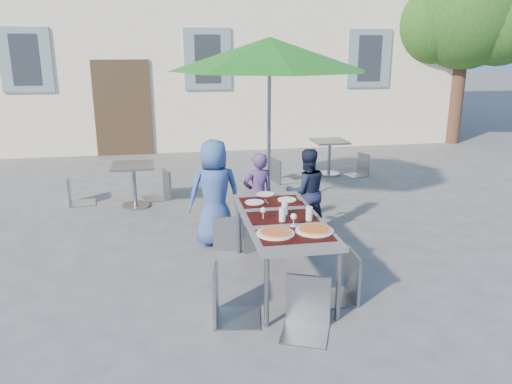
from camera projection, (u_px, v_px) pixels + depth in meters
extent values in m
plane|color=#4F4E51|center=(276.00, 294.00, 5.20)|extent=(90.00, 90.00, 0.00)
cube|color=beige|center=(195.00, 12.00, 15.08)|extent=(13.00, 8.00, 7.00)
cube|color=#3C2D1D|center=(123.00, 108.00, 11.60)|extent=(1.30, 0.06, 2.20)
cube|color=slate|center=(26.00, 60.00, 10.94)|extent=(1.10, 0.06, 1.40)
cube|color=#262B33|center=(25.00, 60.00, 10.92)|extent=(0.60, 0.04, 1.10)
cube|color=slate|center=(208.00, 59.00, 11.63)|extent=(1.10, 0.06, 1.40)
cube|color=#262B33|center=(208.00, 59.00, 11.61)|extent=(0.60, 0.04, 1.10)
cube|color=slate|center=(369.00, 58.00, 12.32)|extent=(1.10, 0.06, 1.40)
cube|color=#262B33|center=(370.00, 58.00, 12.31)|extent=(0.60, 0.04, 1.10)
cylinder|color=#4F3021|center=(457.00, 90.00, 13.01)|extent=(0.36, 0.36, 2.80)
sphere|color=#1A4712|center=(466.00, 13.00, 12.48)|extent=(2.80, 2.80, 2.80)
sphere|color=#1A4712|center=(429.00, 25.00, 12.71)|extent=(2.00, 2.00, 2.00)
sphere|color=#1A4712|center=(500.00, 20.00, 12.28)|extent=(2.20, 2.20, 2.20)
cube|color=#45454A|center=(282.00, 219.00, 5.27)|extent=(0.80, 1.85, 0.05)
cylinder|color=gray|center=(267.00, 292.00, 4.50)|extent=(0.05, 0.05, 0.70)
cylinder|color=gray|center=(338.00, 286.00, 4.61)|extent=(0.05, 0.05, 0.70)
cylinder|color=gray|center=(238.00, 227.00, 6.13)|extent=(0.05, 0.05, 0.70)
cylinder|color=gray|center=(292.00, 223.00, 6.25)|extent=(0.05, 0.05, 0.70)
cube|color=black|center=(295.00, 235.00, 4.74)|extent=(0.70, 0.42, 0.01)
cube|color=black|center=(282.00, 217.00, 5.26)|extent=(0.70, 0.42, 0.01)
cube|color=black|center=(271.00, 201.00, 5.78)|extent=(0.70, 0.42, 0.01)
cylinder|color=white|center=(275.00, 233.00, 4.77)|extent=(0.37, 0.37, 0.01)
cylinder|color=tan|center=(276.00, 232.00, 4.76)|extent=(0.33, 0.33, 0.01)
cylinder|color=#A73710|center=(276.00, 231.00, 4.76)|extent=(0.29, 0.29, 0.01)
cylinder|color=white|center=(314.00, 231.00, 4.84)|extent=(0.37, 0.37, 0.01)
cylinder|color=tan|center=(314.00, 229.00, 4.84)|extent=(0.33, 0.33, 0.01)
cylinder|color=#A0210B|center=(314.00, 229.00, 4.83)|extent=(0.29, 0.29, 0.01)
cylinder|color=silver|center=(282.00, 215.00, 5.10)|extent=(0.07, 0.07, 0.15)
cylinder|color=silver|center=(285.00, 208.00, 5.31)|extent=(0.07, 0.07, 0.15)
cylinder|color=silver|center=(309.00, 214.00, 5.12)|extent=(0.07, 0.07, 0.15)
cylinder|color=silver|center=(263.00, 219.00, 5.19)|extent=(0.06, 0.06, 0.00)
cylinder|color=silver|center=(263.00, 216.00, 5.18)|extent=(0.01, 0.01, 0.08)
sphere|color=silver|center=(263.00, 210.00, 5.16)|extent=(0.06, 0.06, 0.06)
cylinder|color=silver|center=(293.00, 226.00, 5.00)|extent=(0.06, 0.06, 0.00)
cylinder|color=silver|center=(294.00, 222.00, 4.99)|extent=(0.01, 0.01, 0.08)
sphere|color=silver|center=(294.00, 216.00, 4.97)|extent=(0.06, 0.06, 0.06)
cylinder|color=white|center=(255.00, 202.00, 5.73)|extent=(0.22, 0.22, 0.01)
cube|color=#9B9EA3|center=(267.00, 202.00, 5.75)|extent=(0.02, 0.18, 0.00)
cylinder|color=white|center=(287.00, 200.00, 5.82)|extent=(0.22, 0.22, 0.01)
cube|color=#9B9EA3|center=(299.00, 199.00, 5.85)|extent=(0.02, 0.18, 0.00)
cylinder|color=white|center=(265.00, 194.00, 6.05)|extent=(0.22, 0.22, 0.01)
cube|color=#9B9EA3|center=(277.00, 193.00, 6.07)|extent=(0.02, 0.18, 0.00)
imported|color=#375497|center=(215.00, 193.00, 6.34)|extent=(0.73, 0.53, 1.38)
imported|color=#54366F|center=(258.00, 195.00, 6.65)|extent=(0.47, 0.35, 1.15)
imported|color=#181E36|center=(306.00, 192.00, 6.74)|extent=(0.60, 0.37, 1.19)
cube|color=#90959B|center=(229.00, 216.00, 6.35)|extent=(0.46, 0.46, 0.03)
cube|color=#90959B|center=(227.00, 203.00, 6.11)|extent=(0.38, 0.11, 0.45)
cylinder|color=#90959B|center=(243.00, 227.00, 6.55)|extent=(0.02, 0.02, 0.40)
cylinder|color=#90959B|center=(218.00, 227.00, 6.57)|extent=(0.02, 0.02, 0.40)
cylinder|color=#90959B|center=(241.00, 236.00, 6.24)|extent=(0.02, 0.02, 0.40)
cylinder|color=#90959B|center=(215.00, 236.00, 6.25)|extent=(0.02, 0.02, 0.40)
cube|color=#90969B|center=(249.00, 217.00, 6.33)|extent=(0.49, 0.49, 0.03)
cube|color=#90969B|center=(257.00, 204.00, 6.13)|extent=(0.35, 0.18, 0.44)
cylinder|color=#90969B|center=(252.00, 226.00, 6.60)|extent=(0.02, 0.02, 0.39)
cylinder|color=#90969B|center=(232.00, 231.00, 6.43)|extent=(0.02, 0.02, 0.39)
cylinder|color=#90969B|center=(266.00, 233.00, 6.35)|extent=(0.02, 0.02, 0.39)
cylinder|color=#90969B|center=(245.00, 238.00, 6.18)|extent=(0.02, 0.02, 0.39)
cube|color=gray|center=(296.00, 218.00, 6.24)|extent=(0.51, 0.51, 0.03)
cube|color=gray|center=(294.00, 205.00, 6.01)|extent=(0.36, 0.18, 0.46)
cylinder|color=gray|center=(311.00, 231.00, 6.42)|extent=(0.02, 0.02, 0.40)
cylinder|color=gray|center=(286.00, 229.00, 6.49)|extent=(0.02, 0.02, 0.40)
cylinder|color=gray|center=(307.00, 240.00, 6.11)|extent=(0.02, 0.02, 0.40)
cylinder|color=gray|center=(281.00, 238.00, 6.18)|extent=(0.02, 0.02, 0.40)
cube|color=#91949C|center=(237.00, 275.00, 4.59)|extent=(0.49, 0.49, 0.03)
cube|color=#91949C|center=(214.00, 250.00, 4.52)|extent=(0.10, 0.42, 0.51)
cylinder|color=#91949C|center=(257.00, 307.00, 4.48)|extent=(0.02, 0.02, 0.45)
cylinder|color=#91949C|center=(257.00, 289.00, 4.83)|extent=(0.02, 0.02, 0.45)
cylinder|color=#91949C|center=(217.00, 308.00, 4.48)|extent=(0.02, 0.02, 0.45)
cylinder|color=#91949C|center=(219.00, 289.00, 4.83)|extent=(0.02, 0.02, 0.45)
cube|color=gray|center=(334.00, 258.00, 4.97)|extent=(0.44, 0.44, 0.03)
cube|color=gray|center=(355.00, 233.00, 4.93)|extent=(0.05, 0.42, 0.50)
cylinder|color=gray|center=(311.00, 272.00, 5.18)|extent=(0.02, 0.02, 0.44)
cylinder|color=gray|center=(320.00, 289.00, 4.84)|extent=(0.02, 0.02, 0.44)
cylinder|color=gray|center=(345.00, 270.00, 5.23)|extent=(0.02, 0.02, 0.44)
cylinder|color=gray|center=(356.00, 286.00, 4.89)|extent=(0.02, 0.02, 0.44)
cube|color=gray|center=(306.00, 290.00, 4.34)|extent=(0.54, 0.54, 0.03)
cube|color=gray|center=(310.00, 256.00, 4.45)|extent=(0.39, 0.19, 0.49)
cylinder|color=gray|center=(282.00, 321.00, 4.28)|extent=(0.02, 0.02, 0.43)
cylinder|color=gray|center=(323.00, 326.00, 4.20)|extent=(0.02, 0.02, 0.43)
cylinder|color=gray|center=(289.00, 302.00, 4.60)|extent=(0.02, 0.02, 0.43)
cylinder|color=gray|center=(327.00, 306.00, 4.53)|extent=(0.02, 0.02, 0.43)
cylinder|color=#9B9EA3|center=(268.00, 207.00, 7.86)|extent=(0.50, 0.50, 0.11)
cylinder|color=gray|center=(269.00, 134.00, 7.53)|extent=(0.06, 0.06, 2.43)
cone|color=#176B19|center=(270.00, 54.00, 7.20)|extent=(2.95, 2.95, 0.48)
cylinder|color=#9B9EA3|center=(136.00, 206.00, 8.03)|extent=(0.44, 0.44, 0.04)
cylinder|color=gray|center=(135.00, 187.00, 7.94)|extent=(0.06, 0.06, 0.65)
cube|color=gray|center=(133.00, 166.00, 7.84)|extent=(0.65, 0.65, 0.04)
cube|color=gray|center=(80.00, 178.00, 8.08)|extent=(0.45, 0.45, 0.03)
cube|color=gray|center=(66.00, 165.00, 7.95)|extent=(0.08, 0.40, 0.48)
cylinder|color=gray|center=(93.00, 193.00, 8.03)|extent=(0.02, 0.02, 0.42)
cylinder|color=gray|center=(93.00, 188.00, 8.35)|extent=(0.02, 0.02, 0.42)
cylinder|color=gray|center=(70.00, 195.00, 7.93)|extent=(0.02, 0.02, 0.42)
cylinder|color=gray|center=(71.00, 189.00, 8.24)|extent=(0.02, 0.02, 0.42)
cube|color=gray|center=(155.00, 173.00, 8.33)|extent=(0.51, 0.51, 0.03)
cube|color=gray|center=(166.00, 158.00, 8.35)|extent=(0.14, 0.40, 0.49)
cylinder|color=gray|center=(143.00, 185.00, 8.47)|extent=(0.02, 0.02, 0.43)
cylinder|color=gray|center=(148.00, 190.00, 8.17)|extent=(0.02, 0.02, 0.43)
cylinder|color=gray|center=(163.00, 183.00, 8.62)|extent=(0.02, 0.02, 0.43)
cylinder|color=gray|center=(169.00, 188.00, 8.32)|extent=(0.02, 0.02, 0.43)
cylinder|color=#9B9EA3|center=(329.00, 174.00, 10.04)|extent=(0.44, 0.44, 0.04)
cylinder|color=gray|center=(329.00, 159.00, 9.95)|extent=(0.06, 0.06, 0.65)
cube|color=gray|center=(330.00, 141.00, 9.85)|extent=(0.65, 0.65, 0.04)
cube|color=gray|center=(285.00, 160.00, 9.41)|extent=(0.47, 0.47, 0.03)
cube|color=gray|center=(276.00, 149.00, 9.27)|extent=(0.13, 0.38, 0.46)
cylinder|color=gray|center=(296.00, 172.00, 9.40)|extent=(0.02, 0.02, 0.41)
cylinder|color=gray|center=(288.00, 168.00, 9.68)|extent=(0.02, 0.02, 0.41)
cylinder|color=gray|center=(281.00, 174.00, 9.26)|extent=(0.02, 0.02, 0.41)
cylinder|color=gray|center=(273.00, 170.00, 9.55)|extent=(0.02, 0.02, 0.41)
cube|color=gray|center=(356.00, 156.00, 9.85)|extent=(0.46, 0.46, 0.03)
cube|color=gray|center=(364.00, 144.00, 9.87)|extent=(0.12, 0.37, 0.44)
cylinder|color=gray|center=(345.00, 165.00, 9.98)|extent=(0.02, 0.02, 0.39)
cylinder|color=gray|center=(354.00, 169.00, 9.71)|extent=(0.02, 0.02, 0.39)
cylinder|color=gray|center=(358.00, 164.00, 10.12)|extent=(0.02, 0.02, 0.39)
cylinder|color=gray|center=(367.00, 167.00, 9.84)|extent=(0.02, 0.02, 0.39)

